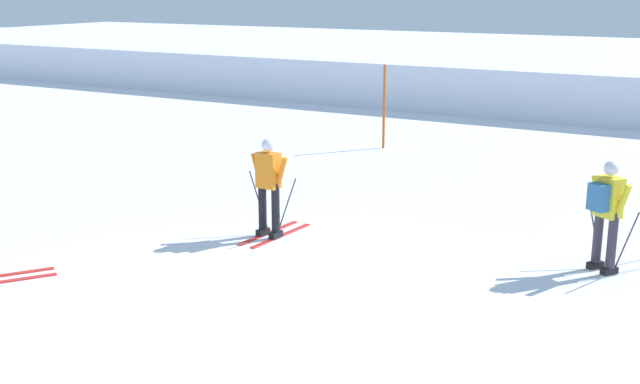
# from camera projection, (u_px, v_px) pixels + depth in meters

# --- Properties ---
(ground_plane) EXTENTS (120.00, 120.00, 0.00)m
(ground_plane) POSITION_uv_depth(u_px,v_px,m) (240.00, 317.00, 10.37)
(ground_plane) COLOR silver
(far_snow_ridge) EXTENTS (80.00, 9.53, 1.55)m
(far_snow_ridge) POSITION_uv_depth(u_px,v_px,m) (588.00, 83.00, 28.37)
(far_snow_ridge) COLOR silver
(far_snow_ridge) RESTS_ON ground
(skier_orange) EXTENTS (1.00, 1.63, 1.71)m
(skier_orange) POSITION_uv_depth(u_px,v_px,m) (269.00, 185.00, 13.42)
(skier_orange) COLOR red
(skier_orange) RESTS_ON ground
(skier_yellow) EXTENTS (1.21, 1.53, 1.71)m
(skier_yellow) POSITION_uv_depth(u_px,v_px,m) (606.00, 211.00, 11.74)
(skier_yellow) COLOR silver
(skier_yellow) RESTS_ON ground
(trail_marker_pole) EXTENTS (0.07, 0.07, 2.18)m
(trail_marker_pole) POSITION_uv_depth(u_px,v_px,m) (384.00, 107.00, 20.73)
(trail_marker_pole) COLOR #C65614
(trail_marker_pole) RESTS_ON ground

